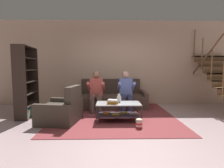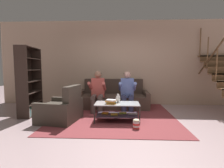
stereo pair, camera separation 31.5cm
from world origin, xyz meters
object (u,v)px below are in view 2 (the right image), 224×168
Objects in this scene: person_seated_right at (127,90)px; couch at (113,98)px; person_seated_left at (98,90)px; coffee_table at (117,109)px; bookshelf at (28,88)px; popcorn_tub at (136,124)px; armchair at (61,110)px; vase at (118,99)px; book_stack at (111,102)px.

couch is at bearing 127.15° from person_seated_right.
couch is at bearing 52.83° from person_seated_left.
bookshelf is at bearing 168.64° from coffee_table.
armchair is at bearing 165.23° from popcorn_tub.
person_seated_right is at bearing 31.97° from armchair.
person_seated_right is (0.44, -0.58, 0.36)m from couch.
bookshelf is (-2.29, -1.03, 0.46)m from couch.
couch is 10.68× the size of vase.
vase is at bearing -55.09° from person_seated_left.
armchair is (1.10, -0.56, -0.47)m from bookshelf.
vase is 0.20× the size of armchair.
book_stack is (0.45, -1.05, -0.15)m from person_seated_left.
person_seated_right is at bearing 9.41° from bookshelf.
popcorn_tub is (0.57, -2.06, -0.18)m from couch.
person_seated_left is 5.62× the size of popcorn_tub.
book_stack is at bearing -89.56° from couch.
person_seated_left is 1.14× the size of armchair.
bookshelf reaches higher than popcorn_tub.
bookshelf is 3.11m from popcorn_tub.
armchair is 4.95× the size of popcorn_tub.
person_seated_right is 1.14m from book_stack.
coffee_table is at bearing -11.36° from bookshelf.
vase is at bearing 123.39° from popcorn_tub.
coffee_table is (-0.28, -0.94, -0.35)m from person_seated_right.
armchair is at bearing -126.55° from person_seated_left.
coffee_table is 4.99× the size of popcorn_tub.
armchair is at bearing -176.99° from coffee_table.
coffee_table is 1.01× the size of armchair.
coffee_table is 0.26m from vase.
couch is 1.64m from book_stack.
vase is 2.51m from bookshelf.
vase is 1.00× the size of popcorn_tub.
person_seated_right reaches higher than couch.
person_seated_left reaches higher than coffee_table.
bookshelf reaches higher than couch.
book_stack is (0.01, -1.62, 0.21)m from couch.
person_seated_left is 0.87m from person_seated_right.
popcorn_tub is (0.56, -0.43, -0.39)m from book_stack.
bookshelf is 1.32m from armchair.
person_seated_right is at bearing 73.61° from vase.
couch is 10.64× the size of popcorn_tub.
vase reaches higher than popcorn_tub.
vase is at bearing -9.85° from bookshelf.
bookshelf reaches higher than coffee_table.
person_seated_right is at bearing 95.25° from popcorn_tub.
bookshelf is (-2.30, 0.60, 0.25)m from book_stack.
coffee_table is 1.35m from armchair.
vase is at bearing 74.21° from coffee_table.
person_seated_left is 1.15m from book_stack.
person_seated_left is at bearing 124.91° from vase.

